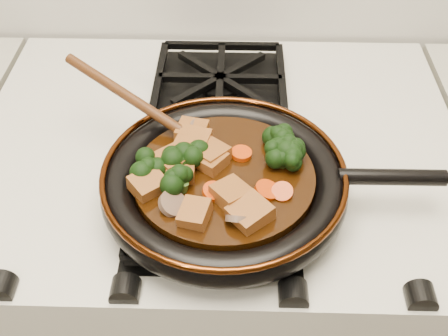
{
  "coord_description": "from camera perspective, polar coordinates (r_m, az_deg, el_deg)",
  "views": [
    {
      "loc": [
        0.03,
        1.03,
        1.47
      ],
      "look_at": [
        0.01,
        1.56,
        0.97
      ],
      "focal_mm": 45.0,
      "sensor_mm": 36.0,
      "label": 1
    }
  ],
  "objects": [
    {
      "name": "stove",
      "position": [
        1.22,
        -0.5,
        -13.55
      ],
      "size": [
        0.76,
        0.6,
        0.9
      ],
      "primitive_type": "cube",
      "color": "beige",
      "rests_on": "ground"
    },
    {
      "name": "burner_grate_front",
      "position": [
        0.76,
        -1.06,
        -3.43
      ],
      "size": [
        0.23,
        0.23,
        0.03
      ],
      "primitive_type": null,
      "color": "black",
      "rests_on": "stove"
    },
    {
      "name": "burner_grate_back",
      "position": [
        0.98,
        -0.39,
        8.69
      ],
      "size": [
        0.23,
        0.23,
        0.03
      ],
      "primitive_type": null,
      "color": "black",
      "rests_on": "stove"
    },
    {
      "name": "skillet",
      "position": [
        0.75,
        0.17,
        -1.45
      ],
      "size": [
        0.45,
        0.33,
        0.05
      ],
      "rotation": [
        0.0,
        0.0,
        0.01
      ],
      "color": "black",
      "rests_on": "burner_grate_front"
    },
    {
      "name": "braising_sauce",
      "position": [
        0.74,
        0.0,
        -1.17
      ],
      "size": [
        0.24,
        0.24,
        0.02
      ],
      "primitive_type": "cylinder",
      "color": "black",
      "rests_on": "skillet"
    },
    {
      "name": "tofu_cube_0",
      "position": [
        0.77,
        -3.14,
        2.6
      ],
      "size": [
        0.05,
        0.05,
        0.03
      ],
      "primitive_type": "cube",
      "rotation": [
        -0.08,
        -0.01,
        2.88
      ],
      "color": "brown",
      "rests_on": "braising_sauce"
    },
    {
      "name": "tofu_cube_1",
      "position": [
        0.74,
        -1.31,
        0.68
      ],
      "size": [
        0.05,
        0.05,
        0.02
      ],
      "primitive_type": "cube",
      "rotation": [
        -0.05,
        -0.0,
        0.92
      ],
      "color": "brown",
      "rests_on": "braising_sauce"
    },
    {
      "name": "tofu_cube_2",
      "position": [
        0.68,
        2.68,
        -4.65
      ],
      "size": [
        0.06,
        0.06,
        0.03
      ],
      "primitive_type": "cube",
      "rotation": [
        -0.11,
        0.01,
        2.27
      ],
      "color": "brown",
      "rests_on": "braising_sauce"
    },
    {
      "name": "tofu_cube_3",
      "position": [
        0.74,
        -5.01,
        0.75
      ],
      "size": [
        0.06,
        0.06,
        0.03
      ],
      "primitive_type": "cube",
      "rotation": [
        0.01,
        0.08,
        2.25
      ],
      "color": "brown",
      "rests_on": "braising_sauce"
    },
    {
      "name": "tofu_cube_4",
      "position": [
        0.78,
        -3.27,
        3.21
      ],
      "size": [
        0.05,
        0.05,
        0.02
      ],
      "primitive_type": "cube",
      "rotation": [
        0.08,
        -0.0,
        2.45
      ],
      "color": "brown",
      "rests_on": "braising_sauce"
    },
    {
      "name": "tofu_cube_5",
      "position": [
        0.7,
        0.73,
        -2.69
      ],
      "size": [
        0.06,
        0.06,
        0.03
      ],
      "primitive_type": "cube",
      "rotation": [
        -0.07,
        0.06,
        0.69
      ],
      "color": "brown",
      "rests_on": "braising_sauce"
    },
    {
      "name": "tofu_cube_6",
      "position": [
        0.72,
        -7.71,
        -1.69
      ],
      "size": [
        0.06,
        0.06,
        0.03
      ],
      "primitive_type": "cube",
      "rotation": [
        0.1,
        0.0,
        0.7
      ],
      "color": "brown",
      "rests_on": "braising_sauce"
    },
    {
      "name": "tofu_cube_7",
      "position": [
        0.79,
        -3.28,
        3.62
      ],
      "size": [
        0.05,
        0.05,
        0.03
      ],
      "primitive_type": "cube",
      "rotation": [
        0.07,
        -0.02,
        2.95
      ],
      "color": "brown",
      "rests_on": "braising_sauce"
    },
    {
      "name": "tofu_cube_8",
      "position": [
        0.75,
        -1.37,
        1.4
      ],
      "size": [
        0.06,
        0.06,
        0.03
      ],
      "primitive_type": "cube",
      "rotation": [
        -0.08,
        0.02,
        0.82
      ],
      "color": "brown",
      "rests_on": "braising_sauce"
    },
    {
      "name": "tofu_cube_9",
      "position": [
        0.68,
        -2.97,
        -4.7
      ],
      "size": [
        0.04,
        0.05,
        0.03
      ],
      "primitive_type": "cube",
      "rotation": [
        -0.09,
        -0.1,
        1.32
      ],
      "color": "brown",
      "rests_on": "braising_sauce"
    },
    {
      "name": "tofu_cube_10",
      "position": [
        0.73,
        -4.43,
        -0.42
      ],
      "size": [
        0.04,
        0.04,
        0.02
      ],
      "primitive_type": "cube",
      "rotation": [
        -0.04,
        0.01,
        0.02
      ],
      "color": "brown",
      "rests_on": "braising_sauce"
    },
    {
      "name": "broccoli_floret_0",
      "position": [
        0.74,
        -4.25,
        0.79
      ],
      "size": [
        0.09,
        0.09,
        0.07
      ],
      "primitive_type": null,
      "rotation": [
        0.23,
        0.16,
        0.68
      ],
      "color": "black",
      "rests_on": "braising_sauce"
    },
    {
      "name": "broccoli_floret_1",
      "position": [
        0.74,
        -7.44,
        -0.01
      ],
      "size": [
        0.08,
        0.09,
        0.07
      ],
      "primitive_type": null,
      "rotation": [
        -0.14,
        -0.17,
        2.18
      ],
      "color": "black",
      "rests_on": "braising_sauce"
    },
    {
      "name": "broccoli_floret_2",
      "position": [
        0.71,
        -4.24,
        -1.7
      ],
      "size": [
        0.07,
        0.06,
        0.07
      ],
      "primitive_type": null,
      "rotation": [
        0.19,
        -0.01,
        1.61
      ],
      "color": "black",
      "rests_on": "braising_sauce"
    },
    {
      "name": "broccoli_floret_3",
      "position": [
        0.76,
        6.35,
        1.89
      ],
      "size": [
        0.07,
        0.07,
        0.05
      ],
      "primitive_type": null,
      "rotation": [
        0.05,
        -0.04,
        0.2
      ],
      "color": "black",
      "rests_on": "braising_sauce"
    },
    {
      "name": "broccoli_floret_4",
      "position": [
        0.77,
        5.75,
        2.94
      ],
      "size": [
        0.07,
        0.08,
        0.06
      ],
      "primitive_type": null,
      "rotation": [
        0.1,
        0.02,
        2.91
      ],
      "color": "black",
      "rests_on": "braising_sauce"
    },
    {
      "name": "broccoli_floret_5",
      "position": [
        0.75,
        6.84,
        1.35
      ],
      "size": [
        0.09,
        0.08,
        0.06
      ],
      "primitive_type": null,
      "rotation": [
        -0.17,
        -0.07,
        0.95
      ],
      "color": "black",
      "rests_on": "braising_sauce"
    },
    {
      "name": "broccoli_floret_6",
      "position": [
        0.75,
        -3.66,
        1.25
      ],
      "size": [
        0.07,
        0.07,
        0.06
      ],
      "primitive_type": null,
      "rotation": [
        0.09,
        0.02,
        0.12
      ],
      "color": "black",
      "rests_on": "braising_sauce"
    },
    {
      "name": "broccoli_floret_7",
      "position": [
        0.74,
        5.94,
        0.91
      ],
      "size": [
        0.08,
        0.09,
        0.07
      ],
      "primitive_type": null,
      "rotation": [
        -0.16,
        -0.08,
        2.26
      ],
      "color": "black",
      "rests_on": "braising_sauce"
    },
    {
      "name": "broccoli_floret_8",
      "position": [
        0.76,
        6.46,
        1.57
      ],
      "size": [
        0.07,
        0.07,
        0.07
      ],
      "primitive_type": null,
      "rotation": [
        0.12,
        0.17,
        3.03
      ],
      "color": "black",
      "rests_on": "braising_sauce"
    },
    {
      "name": "carrot_coin_0",
      "position": [
        0.76,
        1.78,
        1.49
      ],
      "size": [
        0.03,
        0.03,
        0.01
      ],
      "primitive_type": "cylinder",
      "rotation": [
        0.02,
        0.05,
        0.0
      ],
      "color": "#CA3705",
      "rests_on": "braising_sauce"
    },
    {
      "name": "carrot_coin_1",
      "position": [
        0.71,
        5.94,
        -2.44
      ],
      "size": [
        0.03,
        0.03,
        0.02
      ],
      "primitive_type": "cylinder",
      "rotation": [
        0.34,
        -0.11,
        0.0
      ],
      "color": "#CA3705",
      "rests_on": "braising_sauce"
    },
    {
      "name": "carrot_coin_2",
      "position": [
        0.71,
        -1.04,
        -2.42
      ],
      "size": [
        0.03,
        0.03,
        0.02
      ],
      "primitive_type": "cylinder",
      "rotation": [
        0.14,
        0.22,
        0.0
      ],
      "color": "#CA3705",
      "rests_on": "braising_sauce"
    },
    {
      "name": "carrot_coin_3",
      "position": [
        0.71,
        4.39,
        -2.28
      ],
      "size": [
        0.03,
        0.03,
        0.02
      ],
      "primitive_type": "cylinder",
      "rotation": [
        0.06,
        0.31,
        0.0
      ],
      "color": "#CA3705",
      "rests_on": "braising_sauce"
    },
    {
      "name": "mushroom_slice_0",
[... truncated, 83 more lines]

